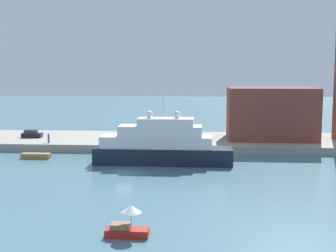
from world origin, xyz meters
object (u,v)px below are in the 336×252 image
object	(u,v)px
work_barge	(36,156)
mooring_bollard	(146,142)
small_motorboat	(127,225)
person_figure	(49,138)
harbor_building	(271,113)
large_yacht	(161,145)
parked_car	(32,134)

from	to	relation	value
work_barge	mooring_bollard	distance (m)	19.49
small_motorboat	person_figure	bearing A→B (deg)	117.09
small_motorboat	harbor_building	size ratio (longest dim) A/B	0.23
large_yacht	mooring_bollard	world-z (taller)	large_yacht
person_figure	parked_car	bearing A→B (deg)	131.75
large_yacht	harbor_building	xyz separation A→B (m)	(20.13, 18.84, 3.54)
work_barge	mooring_bollard	world-z (taller)	mooring_bollard
small_motorboat	work_barge	size ratio (longest dim) A/B	0.80
small_motorboat	harbor_building	xyz separation A→B (m)	(20.22, 51.28, 5.42)
large_yacht	harbor_building	world-z (taller)	harbor_building
small_motorboat	parked_car	world-z (taller)	parked_car
large_yacht	mooring_bollard	bearing A→B (deg)	110.01
small_motorboat	person_figure	xyz separation A→B (m)	(-22.09, 43.19, 1.19)
large_yacht	mooring_bollard	xyz separation A→B (m)	(-3.71, 10.18, -1.12)
small_motorboat	person_figure	size ratio (longest dim) A/B	2.15
work_barge	person_figure	distance (m)	8.22
parked_car	mooring_bollard	distance (m)	25.14
harbor_building	mooring_bollard	world-z (taller)	harbor_building
parked_car	person_figure	size ratio (longest dim) A/B	2.23
work_barge	harbor_building	distance (m)	45.20
harbor_building	parked_car	bearing A→B (deg)	-177.95
small_motorboat	large_yacht	bearing A→B (deg)	89.83
work_barge	person_figure	world-z (taller)	person_figure
harbor_building	person_figure	bearing A→B (deg)	-169.18
harbor_building	small_motorboat	bearing A→B (deg)	-111.52
large_yacht	parked_car	size ratio (longest dim) A/B	5.47
large_yacht	person_figure	size ratio (longest dim) A/B	12.20
harbor_building	parked_car	size ratio (longest dim) A/B	4.22
large_yacht	work_barge	xyz separation A→B (m)	(-21.68, 2.77, -2.53)
large_yacht	small_motorboat	bearing A→B (deg)	-90.17
large_yacht	parked_car	xyz separation A→B (m)	(-27.87, 17.12, -0.87)
parked_car	mooring_bollard	bearing A→B (deg)	-16.03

